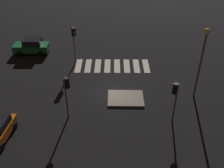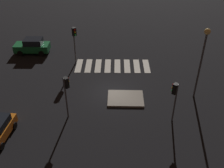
{
  "view_description": "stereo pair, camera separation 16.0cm",
  "coord_description": "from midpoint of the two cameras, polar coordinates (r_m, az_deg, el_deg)",
  "views": [
    {
      "loc": [
        -0.13,
        21.8,
        15.52
      ],
      "look_at": [
        0.0,
        0.0,
        1.0
      ],
      "focal_mm": 42.04,
      "sensor_mm": 36.0,
      "label": 1
    },
    {
      "loc": [
        -0.29,
        21.79,
        15.52
      ],
      "look_at": [
        0.0,
        0.0,
        1.0
      ],
      "focal_mm": 42.04,
      "sensor_mm": 36.0,
      "label": 2
    }
  ],
  "objects": [
    {
      "name": "traffic_light_east",
      "position": [
        30.77,
        -8.03,
        10.16
      ],
      "size": [
        0.54,
        0.53,
        4.5
      ],
      "rotation": [
        0.0,
        0.0,
        2.19
      ],
      "color": "#47474C",
      "rests_on": "ground"
    },
    {
      "name": "street_lamp",
      "position": [
        24.97,
        19.36,
        6.56
      ],
      "size": [
        0.56,
        0.56,
        7.14
      ],
      "color": "#47474C",
      "rests_on": "ground"
    },
    {
      "name": "car_green",
      "position": [
        35.47,
        -16.81,
        7.93
      ],
      "size": [
        4.46,
        2.11,
        1.93
      ],
      "rotation": [
        0.0,
        0.0,
        -0.0
      ],
      "color": "#196B38",
      "rests_on": "ground"
    },
    {
      "name": "ground_plane",
      "position": [
        26.76,
        0.17,
        -1.78
      ],
      "size": [
        80.0,
        80.0,
        0.0
      ],
      "primitive_type": "plane",
      "color": "black"
    },
    {
      "name": "traffic_light_north",
      "position": [
        22.27,
        -9.7,
        -0.82
      ],
      "size": [
        0.54,
        0.54,
        4.07
      ],
      "rotation": [
        0.0,
        0.0,
        -2.36
      ],
      "color": "#47474C",
      "rests_on": "ground"
    },
    {
      "name": "traffic_light_west",
      "position": [
        22.25,
        13.69,
        -1.97
      ],
      "size": [
        0.53,
        0.54,
        3.83
      ],
      "rotation": [
        0.0,
        0.0,
        -0.67
      ],
      "color": "#47474C",
      "rests_on": "ground"
    },
    {
      "name": "crosswalk_near",
      "position": [
        31.3,
        0.28,
        3.96
      ],
      "size": [
        8.75,
        3.2,
        0.02
      ],
      "color": "silver",
      "rests_on": "ground"
    },
    {
      "name": "traffic_island",
      "position": [
        25.78,
        3.14,
        -3.15
      ],
      "size": [
        3.52,
        2.66,
        0.18
      ],
      "color": "gray",
      "rests_on": "ground"
    }
  ]
}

